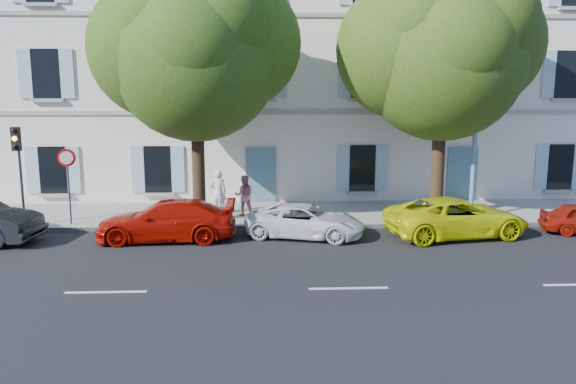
{
  "coord_description": "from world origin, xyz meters",
  "views": [
    {
      "loc": [
        -2.13,
        -17.32,
        4.84
      ],
      "look_at": [
        -1.24,
        2.0,
        1.4
      ],
      "focal_mm": 35.0,
      "sensor_mm": 36.0,
      "label": 1
    }
  ],
  "objects_px": {
    "car_yellow_supercar": "(456,217)",
    "tree_left": "(195,58)",
    "car_white_coupe": "(306,221)",
    "street_lamp": "(480,84)",
    "pedestrian_a": "(218,192)",
    "traffic_light": "(18,155)",
    "pedestrian_b": "(244,195)",
    "car_red_coupe": "(166,220)",
    "tree_right": "(443,59)",
    "road_sign": "(68,170)"
  },
  "relations": [
    {
      "from": "car_white_coupe",
      "to": "pedestrian_a",
      "type": "xyz_separation_m",
      "value": [
        -3.17,
        3.2,
        0.45
      ]
    },
    {
      "from": "traffic_light",
      "to": "pedestrian_a",
      "type": "height_order",
      "value": "traffic_light"
    },
    {
      "from": "car_red_coupe",
      "to": "car_yellow_supercar",
      "type": "xyz_separation_m",
      "value": [
        9.75,
        0.03,
        0.0
      ]
    },
    {
      "from": "tree_left",
      "to": "car_white_coupe",
      "type": "bearing_deg",
      "value": -25.19
    },
    {
      "from": "tree_left",
      "to": "tree_right",
      "type": "bearing_deg",
      "value": 1.96
    },
    {
      "from": "car_red_coupe",
      "to": "traffic_light",
      "type": "height_order",
      "value": "traffic_light"
    },
    {
      "from": "car_yellow_supercar",
      "to": "street_lamp",
      "type": "bearing_deg",
      "value": -43.98
    },
    {
      "from": "tree_left",
      "to": "pedestrian_a",
      "type": "relative_size",
      "value": 5.34
    },
    {
      "from": "car_yellow_supercar",
      "to": "tree_right",
      "type": "height_order",
      "value": "tree_right"
    },
    {
      "from": "tree_left",
      "to": "pedestrian_a",
      "type": "height_order",
      "value": "tree_left"
    },
    {
      "from": "car_yellow_supercar",
      "to": "pedestrian_b",
      "type": "relative_size",
      "value": 3.07
    },
    {
      "from": "street_lamp",
      "to": "road_sign",
      "type": "bearing_deg",
      "value": -179.71
    },
    {
      "from": "road_sign",
      "to": "pedestrian_b",
      "type": "distance_m",
      "value": 6.43
    },
    {
      "from": "pedestrian_a",
      "to": "car_white_coupe",
      "type": "bearing_deg",
      "value": 132.46
    },
    {
      "from": "car_white_coupe",
      "to": "pedestrian_a",
      "type": "distance_m",
      "value": 4.53
    },
    {
      "from": "traffic_light",
      "to": "pedestrian_a",
      "type": "relative_size",
      "value": 2.05
    },
    {
      "from": "traffic_light",
      "to": "pedestrian_b",
      "type": "xyz_separation_m",
      "value": [
        7.79,
        1.45,
        -1.76
      ]
    },
    {
      "from": "car_red_coupe",
      "to": "tree_left",
      "type": "distance_m",
      "value": 5.78
    },
    {
      "from": "car_white_coupe",
      "to": "street_lamp",
      "type": "height_order",
      "value": "street_lamp"
    },
    {
      "from": "car_red_coupe",
      "to": "tree_right",
      "type": "bearing_deg",
      "value": 101.96
    },
    {
      "from": "tree_left",
      "to": "road_sign",
      "type": "xyz_separation_m",
      "value": [
        -4.61,
        -0.14,
        -3.92
      ]
    },
    {
      "from": "car_yellow_supercar",
      "to": "tree_left",
      "type": "relative_size",
      "value": 0.53
    },
    {
      "from": "car_yellow_supercar",
      "to": "tree_right",
      "type": "relative_size",
      "value": 0.52
    },
    {
      "from": "car_white_coupe",
      "to": "street_lamp",
      "type": "relative_size",
      "value": 0.45
    },
    {
      "from": "car_white_coupe",
      "to": "traffic_light",
      "type": "height_order",
      "value": "traffic_light"
    },
    {
      "from": "tree_left",
      "to": "pedestrian_b",
      "type": "distance_m",
      "value": 5.45
    },
    {
      "from": "pedestrian_b",
      "to": "car_red_coupe",
      "type": "bearing_deg",
      "value": 48.17
    },
    {
      "from": "road_sign",
      "to": "car_yellow_supercar",
      "type": "bearing_deg",
      "value": -7.54
    },
    {
      "from": "traffic_light",
      "to": "street_lamp",
      "type": "bearing_deg",
      "value": 1.09
    },
    {
      "from": "car_white_coupe",
      "to": "traffic_light",
      "type": "relative_size",
      "value": 1.13
    },
    {
      "from": "street_lamp",
      "to": "traffic_light",
      "type": "bearing_deg",
      "value": -178.91
    },
    {
      "from": "car_yellow_supercar",
      "to": "traffic_light",
      "type": "height_order",
      "value": "traffic_light"
    },
    {
      "from": "tree_right",
      "to": "road_sign",
      "type": "distance_m",
      "value": 14.02
    },
    {
      "from": "pedestrian_b",
      "to": "traffic_light",
      "type": "bearing_deg",
      "value": 8.07
    },
    {
      "from": "car_white_coupe",
      "to": "tree_right",
      "type": "distance_m",
      "value": 7.76
    },
    {
      "from": "car_white_coupe",
      "to": "street_lamp",
      "type": "distance_m",
      "value": 8.04
    },
    {
      "from": "street_lamp",
      "to": "pedestrian_b",
      "type": "relative_size",
      "value": 5.63
    },
    {
      "from": "car_yellow_supercar",
      "to": "tree_right",
      "type": "xyz_separation_m",
      "value": [
        -0.02,
        2.22,
        5.35
      ]
    },
    {
      "from": "car_red_coupe",
      "to": "car_yellow_supercar",
      "type": "bearing_deg",
      "value": 89.11
    },
    {
      "from": "road_sign",
      "to": "pedestrian_b",
      "type": "xyz_separation_m",
      "value": [
        6.21,
        1.21,
        -1.18
      ]
    },
    {
      "from": "car_white_coupe",
      "to": "car_red_coupe",
      "type": "bearing_deg",
      "value": 107.52
    },
    {
      "from": "tree_left",
      "to": "road_sign",
      "type": "distance_m",
      "value": 6.05
    },
    {
      "from": "car_white_coupe",
      "to": "road_sign",
      "type": "height_order",
      "value": "road_sign"
    },
    {
      "from": "tree_right",
      "to": "street_lamp",
      "type": "relative_size",
      "value": 1.04
    },
    {
      "from": "car_white_coupe",
      "to": "tree_right",
      "type": "relative_size",
      "value": 0.44
    },
    {
      "from": "tree_left",
      "to": "car_red_coupe",
      "type": "bearing_deg",
      "value": -114.42
    },
    {
      "from": "road_sign",
      "to": "pedestrian_b",
      "type": "height_order",
      "value": "road_sign"
    },
    {
      "from": "street_lamp",
      "to": "pedestrian_a",
      "type": "relative_size",
      "value": 5.14
    },
    {
      "from": "street_lamp",
      "to": "pedestrian_b",
      "type": "xyz_separation_m",
      "value": [
        -8.54,
        1.14,
        -4.21
      ]
    },
    {
      "from": "tree_left",
      "to": "traffic_light",
      "type": "distance_m",
      "value": 7.05
    }
  ]
}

